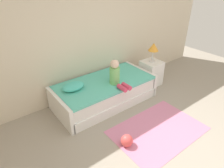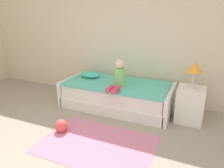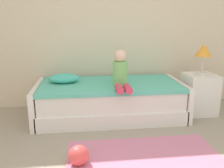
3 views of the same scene
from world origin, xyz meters
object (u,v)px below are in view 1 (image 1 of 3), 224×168
at_px(table_lamp, 153,48).
at_px(toy_ball, 127,141).
at_px(nightstand, 151,73).
at_px(child_figure, 116,75).
at_px(pillow, 73,86).
at_px(bed, 105,92).

relative_size(table_lamp, toy_ball, 2.24).
xyz_separation_m(nightstand, table_lamp, (0.00, 0.00, 0.64)).
bearing_deg(toy_ball, child_figure, 60.59).
bearing_deg(child_figure, nightstand, 8.69).
bearing_deg(child_figure, pillow, 156.98).
distance_m(table_lamp, toy_ball, 2.31).
bearing_deg(pillow, bed, -8.68).
bearing_deg(toy_ball, pillow, 99.09).
relative_size(nightstand, toy_ball, 2.99).
height_order(bed, toy_ball, bed).
height_order(table_lamp, toy_ball, table_lamp).
height_order(bed, nightstand, nightstand).
distance_m(pillow, toy_ball, 1.42).
xyz_separation_m(bed, nightstand, (1.35, -0.04, 0.05)).
xyz_separation_m(bed, child_figure, (0.12, -0.23, 0.46)).
distance_m(bed, pillow, 0.74).
relative_size(bed, table_lamp, 4.69).
xyz_separation_m(nightstand, pillow, (-2.01, 0.14, 0.26)).
xyz_separation_m(table_lamp, pillow, (-2.01, 0.14, -0.37)).
relative_size(bed, toy_ball, 10.52).
bearing_deg(nightstand, bed, 178.30).
bearing_deg(toy_ball, table_lamp, 33.42).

